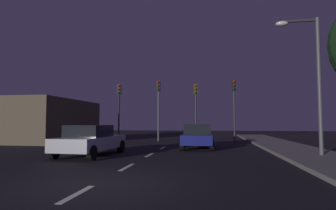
{
  "coord_description": "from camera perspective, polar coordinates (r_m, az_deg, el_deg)",
  "views": [
    {
      "loc": [
        2.94,
        -7.21,
        1.59
      ],
      "look_at": [
        -0.15,
        13.45,
        2.86
      ],
      "focal_mm": 30.28,
      "sensor_mm": 36.0,
      "label": 1
    }
  ],
  "objects": [
    {
      "name": "car_adjacent_lane",
      "position": [
        14.09,
        -15.3,
        -6.81
      ],
      "size": [
        2.17,
        4.52,
        1.46
      ],
      "color": "silver",
      "rests_on": "ground_plane"
    },
    {
      "name": "lane_stripe_fourth",
      "position": [
        17.73,
        -1.09,
        -8.62
      ],
      "size": [
        0.16,
        1.6,
        0.01
      ],
      "primitive_type": "cube",
      "color": "silver",
      "rests_on": "ground_plane"
    },
    {
      "name": "lane_stripe_nearest",
      "position": [
        6.88,
        -17.85,
        -16.66
      ],
      "size": [
        0.16,
        1.6,
        0.01
      ],
      "primitive_type": "cube",
      "color": "silver",
      "rests_on": "ground_plane"
    },
    {
      "name": "traffic_signal_far_left",
      "position": [
        24.96,
        -9.85,
        0.78
      ],
      "size": [
        0.32,
        0.38,
        4.88
      ],
      "color": "black",
      "rests_on": "ground_plane"
    },
    {
      "name": "car_stopped_ahead",
      "position": [
        17.43,
        6.03,
        -6.26
      ],
      "size": [
        1.86,
        4.28,
        1.47
      ],
      "color": "navy",
      "rests_on": "ground_plane"
    },
    {
      "name": "storefront_left",
      "position": [
        25.8,
        -21.88,
        -2.93
      ],
      "size": [
        4.2,
        9.3,
        3.45
      ],
      "primitive_type": "cube",
      "color": "brown",
      "rests_on": "ground_plane"
    },
    {
      "name": "traffic_signal_center_left",
      "position": [
        24.1,
        -1.96,
        1.24
      ],
      "size": [
        0.32,
        0.38,
        5.12
      ],
      "color": "#4C4C51",
      "rests_on": "ground_plane"
    },
    {
      "name": "traffic_signal_center_right",
      "position": [
        23.72,
        5.61,
        0.79
      ],
      "size": [
        0.32,
        0.38,
        4.77
      ],
      "color": "#2D2D30",
      "rests_on": "ground_plane"
    },
    {
      "name": "traffic_signal_far_right",
      "position": [
        23.78,
        13.16,
        1.31
      ],
      "size": [
        0.32,
        0.38,
        5.07
      ],
      "color": "#2D2D30",
      "rests_on": "ground_plane"
    },
    {
      "name": "sidewalk_curb_right",
      "position": [
        15.0,
        26.5,
        -8.92
      ],
      "size": [
        3.0,
        40.0,
        0.15
      ],
      "primitive_type": "cube",
      "color": "gray",
      "rests_on": "ground_plane"
    },
    {
      "name": "lane_stripe_second",
      "position": [
        10.36,
        -8.27,
        -12.26
      ],
      "size": [
        0.16,
        1.6,
        0.01
      ],
      "primitive_type": "cube",
      "color": "silver",
      "rests_on": "ground_plane"
    },
    {
      "name": "lane_stripe_third",
      "position": [
        14.02,
        -3.72,
        -9.98
      ],
      "size": [
        0.16,
        1.6,
        0.01
      ],
      "primitive_type": "cube",
      "color": "silver",
      "rests_on": "ground_plane"
    },
    {
      "name": "ground_plane",
      "position": [
        14.6,
        -3.21,
        -9.73
      ],
      "size": [
        80.0,
        80.0,
        0.0
      ],
      "primitive_type": "plane",
      "color": "black"
    },
    {
      "name": "street_lamp_right",
      "position": [
        14.41,
        26.9,
        6.04
      ],
      "size": [
        1.91,
        0.36,
        6.34
      ],
      "color": "#4C4C51",
      "rests_on": "ground_plane"
    }
  ]
}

